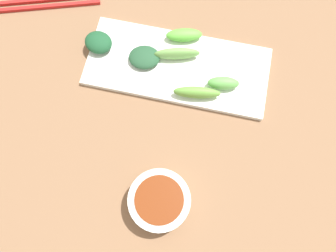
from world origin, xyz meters
TOP-DOWN VIEW (x-y plane):
  - tabletop at (0.00, 0.00)m, footprint 2.10×2.10m
  - sauce_bowl at (-0.18, -0.02)m, footprint 0.11×0.11m
  - serving_plate at (0.10, 0.00)m, footprint 0.16×0.38m
  - broccoli_stalk_0 at (0.07, -0.10)m, footprint 0.04×0.07m
  - broccoli_leafy_1 at (0.10, 0.07)m, footprint 0.07×0.07m
  - broccoli_stalk_2 at (0.12, 0.01)m, footprint 0.04×0.10m
  - broccoli_stalk_3 at (0.04, -0.05)m, footprint 0.04×0.10m
  - broccoli_leafy_4 at (0.11, 0.17)m, footprint 0.06×0.07m
  - broccoli_stalk_5 at (0.17, -0.00)m, footprint 0.05×0.08m
  - chopsticks at (0.20, 0.32)m, footprint 0.10×0.23m

SIDE VIEW (x-z plane):
  - tabletop at x=0.00m, z-range 0.00..0.02m
  - chopsticks at x=0.20m, z-range 0.02..0.03m
  - serving_plate at x=0.10m, z-range 0.02..0.03m
  - broccoli_leafy_1 at x=0.10m, z-range 0.03..0.05m
  - sauce_bowl at x=-0.18m, z-range 0.02..0.07m
  - broccoli_stalk_5 at x=0.17m, z-range 0.03..0.06m
  - broccoli_stalk_0 at x=0.07m, z-range 0.03..0.06m
  - broccoli_leafy_4 at x=0.11m, z-range 0.03..0.06m
  - broccoli_stalk_3 at x=0.04m, z-range 0.03..0.06m
  - broccoli_stalk_2 at x=0.12m, z-range 0.03..0.06m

